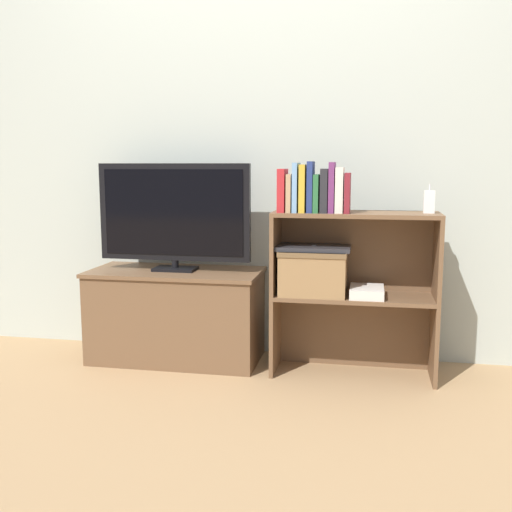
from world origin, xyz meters
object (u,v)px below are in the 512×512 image
storage_basket_left (314,270)px  laptop (314,248)px  book_plum (332,188)px  book_ivory (340,190)px  book_skyblue (296,188)px  book_maroon (347,193)px  book_tan (290,193)px  book_mustard (303,188)px  tv_stand (176,315)px  magazine_stack (367,292)px  book_charcoal (325,191)px  baby_monitor (429,202)px  tv (174,214)px  book_forest (317,194)px  book_crimson (282,190)px  book_navy (311,187)px

storage_basket_left → laptop: laptop is taller
book_plum → book_ivory: 0.04m
book_skyblue → book_plum: book_plum is taller
book_maroon → book_tan: bearing=180.0°
book_mustard → laptop: 0.30m
storage_basket_left → book_ivory: bearing=-14.4°
tv_stand → book_mustard: 0.97m
book_plum → magazine_stack: 0.53m
book_charcoal → laptop: size_ratio=0.58×
book_skyblue → book_mustard: (0.03, 0.00, -0.00)m
book_maroon → tv_stand: bearing=173.3°
tv_stand → baby_monitor: 1.42m
book_tan → book_plum: size_ratio=0.76×
tv → book_forest: bearing=-7.9°
book_charcoal → book_plum: (0.03, 0.00, 0.02)m
book_charcoal → magazine_stack: bearing=3.5°
book_skyblue → book_ivory: size_ratio=1.10×
tv_stand → book_skyblue: size_ratio=3.84×
book_tan → storage_basket_left: book_tan is taller
book_crimson → book_tan: book_crimson is taller
book_navy → book_crimson: bearing=180.0°
book_navy → storage_basket_left: book_navy is taller
book_forest → book_charcoal: 0.04m
book_ivory → book_maroon: size_ratio=1.14×
book_charcoal → magazine_stack: (0.21, 0.01, -0.49)m
book_crimson → laptop: (0.15, 0.03, -0.28)m
book_skyblue → book_charcoal: book_skyblue is taller
book_plum → magazine_stack: (0.18, 0.01, -0.50)m
tv_stand → baby_monitor: baby_monitor is taller
book_plum → laptop: book_plum is taller
book_ivory → book_maroon: (0.04, 0.00, -0.01)m
book_navy → book_plum: 0.10m
storage_basket_left → magazine_stack: storage_basket_left is taller
book_ivory → book_tan: bearing=180.0°
tv → book_tan: size_ratio=4.44×
book_charcoal → book_ivory: (0.07, 0.00, 0.00)m
baby_monitor → magazine_stack: 0.52m
book_crimson → magazine_stack: bearing=1.8°
tv → baby_monitor: (1.27, -0.06, 0.08)m
book_crimson → magazine_stack: size_ratio=1.00×
book_tan → storage_basket_left: 0.39m
book_mustard → storage_basket_left: book_mustard is taller
book_plum → magazine_stack: size_ratio=1.15×
tv_stand → tv: size_ratio=1.12×
book_maroon → book_plum: bearing=180.0°
tv → book_mustard: size_ratio=3.55×
tv_stand → book_crimson: (0.58, -0.11, 0.67)m
book_tan → magazine_stack: 0.60m
book_forest → storage_basket_left: size_ratio=0.55×
book_crimson → book_navy: 0.14m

